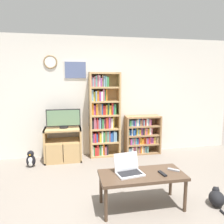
{
  "coord_description": "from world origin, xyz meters",
  "views": [
    {
      "loc": [
        -0.6,
        -2.4,
        1.7
      ],
      "look_at": [
        0.13,
        1.31,
        1.12
      ],
      "focal_mm": 35.0,
      "sensor_mm": 36.0,
      "label": 1
    }
  ],
  "objects_px": {
    "bookshelf_short": "(141,135)",
    "coffee_table": "(142,177)",
    "penguin_figurine": "(31,159)",
    "television": "(63,119)",
    "tv_stand": "(63,144)",
    "remote_far_from_laptop": "(174,170)",
    "cat": "(217,198)",
    "bookshelf_tall": "(103,116)",
    "remote_near_laptop": "(162,174)",
    "laptop": "(128,169)"
  },
  "relations": [
    {
      "from": "coffee_table",
      "to": "remote_far_from_laptop",
      "type": "height_order",
      "value": "remote_far_from_laptop"
    },
    {
      "from": "remote_far_from_laptop",
      "to": "coffee_table",
      "type": "bearing_deg",
      "value": -45.8
    },
    {
      "from": "coffee_table",
      "to": "remote_near_laptop",
      "type": "distance_m",
      "value": 0.27
    },
    {
      "from": "tv_stand",
      "to": "bookshelf_tall",
      "type": "relative_size",
      "value": 0.41
    },
    {
      "from": "bookshelf_tall",
      "to": "television",
      "type": "bearing_deg",
      "value": -172.45
    },
    {
      "from": "tv_stand",
      "to": "remote_near_laptop",
      "type": "bearing_deg",
      "value": -56.47
    },
    {
      "from": "coffee_table",
      "to": "remote_near_laptop",
      "type": "height_order",
      "value": "remote_near_laptop"
    },
    {
      "from": "laptop",
      "to": "coffee_table",
      "type": "bearing_deg",
      "value": -26.62
    },
    {
      "from": "penguin_figurine",
      "to": "cat",
      "type": "bearing_deg",
      "value": -34.54
    },
    {
      "from": "remote_near_laptop",
      "to": "bookshelf_tall",
      "type": "bearing_deg",
      "value": 93.24
    },
    {
      "from": "tv_stand",
      "to": "remote_far_from_laptop",
      "type": "bearing_deg",
      "value": -51.57
    },
    {
      "from": "bookshelf_tall",
      "to": "cat",
      "type": "bearing_deg",
      "value": -61.34
    },
    {
      "from": "coffee_table",
      "to": "penguin_figurine",
      "type": "xyz_separation_m",
      "value": [
        -1.68,
        1.69,
        -0.27
      ]
    },
    {
      "from": "cat",
      "to": "remote_far_from_laptop",
      "type": "bearing_deg",
      "value": -173.36
    },
    {
      "from": "laptop",
      "to": "remote_near_laptop",
      "type": "height_order",
      "value": "laptop"
    },
    {
      "from": "bookshelf_short",
      "to": "penguin_figurine",
      "type": "bearing_deg",
      "value": -171.49
    },
    {
      "from": "television",
      "to": "tv_stand",
      "type": "bearing_deg",
      "value": -142.73
    },
    {
      "from": "bookshelf_short",
      "to": "remote_near_laptop",
      "type": "bearing_deg",
      "value": -101.21
    },
    {
      "from": "tv_stand",
      "to": "laptop",
      "type": "distance_m",
      "value": 2.08
    },
    {
      "from": "television",
      "to": "remote_far_from_laptop",
      "type": "height_order",
      "value": "television"
    },
    {
      "from": "bookshelf_tall",
      "to": "coffee_table",
      "type": "bearing_deg",
      "value": -84.51
    },
    {
      "from": "tv_stand",
      "to": "laptop",
      "type": "xyz_separation_m",
      "value": [
        0.89,
        -1.87,
        0.18
      ]
    },
    {
      "from": "bookshelf_short",
      "to": "coffee_table",
      "type": "height_order",
      "value": "bookshelf_short"
    },
    {
      "from": "television",
      "to": "bookshelf_short",
      "type": "height_order",
      "value": "television"
    },
    {
      "from": "remote_near_laptop",
      "to": "penguin_figurine",
      "type": "xyz_separation_m",
      "value": [
        -1.94,
        1.76,
        -0.33
      ]
    },
    {
      "from": "penguin_figurine",
      "to": "laptop",
      "type": "bearing_deg",
      "value": -47.41
    },
    {
      "from": "tv_stand",
      "to": "penguin_figurine",
      "type": "bearing_deg",
      "value": -159.51
    },
    {
      "from": "bookshelf_tall",
      "to": "bookshelf_short",
      "type": "height_order",
      "value": "bookshelf_tall"
    },
    {
      "from": "coffee_table",
      "to": "penguin_figurine",
      "type": "distance_m",
      "value": 2.4
    },
    {
      "from": "bookshelf_tall",
      "to": "remote_near_laptop",
      "type": "bearing_deg",
      "value": -77.95
    },
    {
      "from": "coffee_table",
      "to": "cat",
      "type": "height_order",
      "value": "coffee_table"
    },
    {
      "from": "bookshelf_tall",
      "to": "bookshelf_short",
      "type": "bearing_deg",
      "value": -0.5
    },
    {
      "from": "laptop",
      "to": "remote_far_from_laptop",
      "type": "xyz_separation_m",
      "value": [
        0.63,
        -0.04,
        -0.05
      ]
    },
    {
      "from": "bookshelf_tall",
      "to": "bookshelf_short",
      "type": "relative_size",
      "value": 2.1
    },
    {
      "from": "television",
      "to": "cat",
      "type": "relative_size",
      "value": 1.42
    },
    {
      "from": "remote_near_laptop",
      "to": "laptop",
      "type": "bearing_deg",
      "value": 155.48
    },
    {
      "from": "bookshelf_tall",
      "to": "laptop",
      "type": "bearing_deg",
      "value": -89.27
    },
    {
      "from": "coffee_table",
      "to": "cat",
      "type": "bearing_deg",
      "value": -8.97
    },
    {
      "from": "tv_stand",
      "to": "cat",
      "type": "bearing_deg",
      "value": -45.1
    },
    {
      "from": "bookshelf_tall",
      "to": "laptop",
      "type": "relative_size",
      "value": 4.82
    },
    {
      "from": "television",
      "to": "penguin_figurine",
      "type": "height_order",
      "value": "television"
    },
    {
      "from": "tv_stand",
      "to": "coffee_table",
      "type": "distance_m",
      "value": 2.2
    },
    {
      "from": "laptop",
      "to": "cat",
      "type": "xyz_separation_m",
      "value": [
        1.18,
        -0.21,
        -0.43
      ]
    },
    {
      "from": "penguin_figurine",
      "to": "tv_stand",
      "type": "bearing_deg",
      "value": 20.49
    },
    {
      "from": "tv_stand",
      "to": "remote_far_from_laptop",
      "type": "xyz_separation_m",
      "value": [
        1.52,
        -1.91,
        0.13
      ]
    },
    {
      "from": "laptop",
      "to": "penguin_figurine",
      "type": "relative_size",
      "value": 1.17
    },
    {
      "from": "television",
      "to": "remote_near_laptop",
      "type": "xyz_separation_m",
      "value": [
        1.3,
        -2.01,
        -0.41
      ]
    },
    {
      "from": "bookshelf_short",
      "to": "remote_far_from_laptop",
      "type": "height_order",
      "value": "bookshelf_short"
    },
    {
      "from": "bookshelf_tall",
      "to": "coffee_table",
      "type": "height_order",
      "value": "bookshelf_tall"
    },
    {
      "from": "television",
      "to": "cat",
      "type": "bearing_deg",
      "value": -45.68
    }
  ]
}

